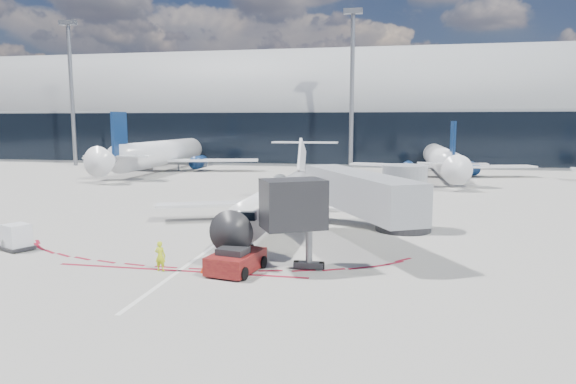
% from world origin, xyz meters
% --- Properties ---
extents(ground, '(260.00, 260.00, 0.00)m').
position_xyz_m(ground, '(0.00, 0.00, 0.00)').
color(ground, slate).
rests_on(ground, ground).
extents(apron_centerline, '(0.25, 40.00, 0.01)m').
position_xyz_m(apron_centerline, '(0.00, 2.00, 0.01)').
color(apron_centerline, silver).
rests_on(apron_centerline, ground).
extents(apron_stop_bar, '(14.00, 0.25, 0.01)m').
position_xyz_m(apron_stop_bar, '(0.00, -11.50, 0.01)').
color(apron_stop_bar, maroon).
rests_on(apron_stop_bar, ground).
extents(terminal_building, '(150.00, 24.15, 24.00)m').
position_xyz_m(terminal_building, '(0.00, 64.97, 8.52)').
color(terminal_building, gray).
rests_on(terminal_building, ground).
extents(jet_bridge, '(10.03, 15.20, 4.90)m').
position_xyz_m(jet_bridge, '(9.79, -3.01, 3.01)').
color(jet_bridge, '#919399').
rests_on(jet_bridge, ground).
extents(light_mast_west, '(0.70, 0.70, 25.00)m').
position_xyz_m(light_mast_west, '(-45.00, 48.00, 12.50)').
color(light_mast_west, slate).
rests_on(light_mast_west, ground).
extents(light_mast_centre, '(0.70, 0.70, 25.00)m').
position_xyz_m(light_mast_centre, '(5.00, 48.00, 12.50)').
color(light_mast_centre, slate).
rests_on(light_mast_centre, ground).
extents(regional_jet, '(20.71, 25.53, 6.39)m').
position_xyz_m(regional_jet, '(2.77, 2.35, 2.14)').
color(regional_jet, silver).
rests_on(regional_jet, ground).
extents(pushback_tug, '(2.80, 5.45, 1.39)m').
position_xyz_m(pushback_tug, '(3.04, -11.13, 0.61)').
color(pushback_tug, '#500B10').
rests_on(pushback_tug, ground).
extents(ramp_worker, '(0.62, 0.43, 1.63)m').
position_xyz_m(ramp_worker, '(-0.97, -11.71, 0.82)').
color(ramp_worker, '#CDE217').
rests_on(ramp_worker, ground).
extents(uld_container, '(2.18, 2.05, 1.62)m').
position_xyz_m(uld_container, '(-11.61, -9.17, 0.80)').
color(uld_container, black).
rests_on(uld_container, ground).
extents(safety_cone_right, '(0.32, 0.32, 0.44)m').
position_xyz_m(safety_cone_right, '(1.38, -11.58, 0.22)').
color(safety_cone_right, red).
rests_on(safety_cone_right, ground).
extents(bg_airliner_0, '(35.57, 37.66, 11.51)m').
position_xyz_m(bg_airliner_0, '(-24.49, 42.26, 5.75)').
color(bg_airliner_0, silver).
rests_on(bg_airliner_0, ground).
extents(bg_airliner_1, '(30.78, 32.59, 9.96)m').
position_xyz_m(bg_airliner_1, '(18.54, 41.21, 4.98)').
color(bg_airliner_1, silver).
rests_on(bg_airliner_1, ground).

